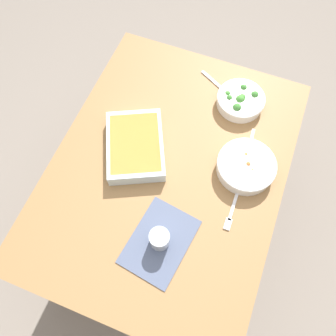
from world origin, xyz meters
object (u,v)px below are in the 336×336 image
object	(u,v)px
stew_bowl	(246,166)
broccoli_bowl	(240,100)
baking_dish	(135,146)
fork_on_table	(232,211)
spoon_by_broccoli	(220,86)
spoon_by_stew	(248,152)
drink_cup	(160,239)

from	to	relation	value
stew_bowl	broccoli_bowl	distance (m)	0.31
baking_dish	fork_on_table	size ratio (longest dim) A/B	2.06
broccoli_bowl	spoon_by_broccoli	xyz separation A→B (m)	(-0.06, -0.11, -0.03)
baking_dish	spoon_by_broccoli	size ratio (longest dim) A/B	2.24
spoon_by_stew	spoon_by_broccoli	xyz separation A→B (m)	(-0.27, -0.21, 0.00)
broccoli_bowl	spoon_by_stew	bearing A→B (deg)	25.01
stew_bowl	drink_cup	world-z (taller)	drink_cup
broccoli_bowl	spoon_by_stew	world-z (taller)	broccoli_bowl
drink_cup	fork_on_table	world-z (taller)	drink_cup
stew_bowl	drink_cup	distance (m)	0.44
spoon_by_broccoli	fork_on_table	world-z (taller)	spoon_by_broccoli
drink_cup	spoon_by_stew	size ratio (longest dim) A/B	0.48
stew_bowl	broccoli_bowl	world-z (taller)	broccoli_bowl
baking_dish	broccoli_bowl	bearing A→B (deg)	137.88
stew_bowl	baking_dish	distance (m)	0.44
fork_on_table	stew_bowl	bearing A→B (deg)	-179.22
stew_bowl	baking_dish	world-z (taller)	same
stew_bowl	spoon_by_stew	xyz separation A→B (m)	(-0.08, -0.01, -0.03)
baking_dish	fork_on_table	xyz separation A→B (m)	(0.11, 0.44, -0.03)
broccoli_bowl	spoon_by_broccoli	size ratio (longest dim) A/B	1.25
stew_bowl	fork_on_table	distance (m)	0.19
fork_on_table	spoon_by_stew	bearing A→B (deg)	-178.16
spoon_by_broccoli	baking_dish	bearing A→B (deg)	-27.72
stew_bowl	drink_cup	xyz separation A→B (m)	(0.38, -0.21, 0.01)
broccoli_bowl	spoon_by_broccoli	world-z (taller)	broccoli_bowl
spoon_by_broccoli	fork_on_table	bearing A→B (deg)	22.05
spoon_by_stew	spoon_by_broccoli	world-z (taller)	same
drink_cup	spoon_by_broccoli	distance (m)	0.73
spoon_by_broccoli	fork_on_table	xyz separation A→B (m)	(0.53, 0.22, -0.00)
broccoli_bowl	fork_on_table	xyz separation A→B (m)	(0.47, 0.11, -0.03)
broccoli_bowl	baking_dish	world-z (taller)	broccoli_bowl
drink_cup	spoon_by_stew	distance (m)	0.50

